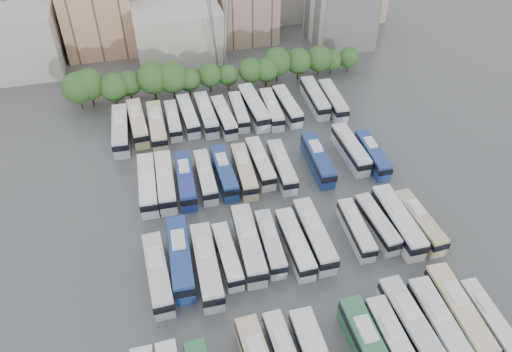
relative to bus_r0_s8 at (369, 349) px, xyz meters
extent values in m
plane|color=#424447|center=(-5.02, 24.68, -2.06)|extent=(220.00, 220.00, 0.00)
cylinder|color=black|center=(-33.95, 66.70, -0.74)|extent=(0.36, 0.36, 2.64)
sphere|color=#234C1E|center=(-33.95, 66.70, 2.85)|extent=(6.35, 6.35, 6.35)
cylinder|color=black|center=(-31.71, 67.44, -0.72)|extent=(0.36, 0.36, 2.68)
sphere|color=#234C1E|center=(-31.71, 67.44, 2.93)|extent=(6.44, 6.44, 6.44)
cylinder|color=black|center=(-26.96, 65.93, -0.87)|extent=(0.36, 0.36, 2.39)
sphere|color=#234C1E|center=(-26.96, 65.93, 2.37)|extent=(5.73, 5.73, 5.73)
cylinder|color=black|center=(-23.90, 67.51, -0.97)|extent=(0.36, 0.36, 2.17)
sphere|color=#234C1E|center=(-23.90, 67.51, 1.98)|extent=(5.21, 5.21, 5.21)
cylinder|color=black|center=(-18.87, 66.50, -0.69)|extent=(0.36, 0.36, 2.74)
sphere|color=#234C1E|center=(-18.87, 66.50, 3.02)|extent=(6.57, 6.57, 6.57)
cylinder|color=black|center=(-14.97, 66.00, -0.71)|extent=(0.36, 0.36, 2.69)
sphere|color=#234C1E|center=(-14.97, 66.00, 2.95)|extent=(6.47, 6.47, 6.47)
cylinder|color=black|center=(-11.50, 66.28, -1.02)|extent=(0.36, 0.36, 2.07)
sphere|color=#234C1E|center=(-11.50, 66.28, 1.79)|extent=(4.97, 4.97, 4.97)
cylinder|color=black|center=(-6.96, 66.87, -0.98)|extent=(0.36, 0.36, 2.16)
sphere|color=#234C1E|center=(-6.96, 66.87, 1.95)|extent=(5.18, 5.18, 5.18)
cylinder|color=black|center=(-3.06, 66.59, -1.11)|extent=(0.36, 0.36, 1.89)
sphere|color=#234C1E|center=(-3.06, 66.59, 1.45)|extent=(4.54, 4.54, 4.54)
cylinder|color=black|center=(1.98, 66.42, -0.94)|extent=(0.36, 0.36, 2.23)
sphere|color=#234C1E|center=(1.98, 66.42, 2.08)|extent=(5.34, 5.34, 5.34)
cylinder|color=black|center=(5.24, 65.85, -0.97)|extent=(0.36, 0.36, 2.17)
sphere|color=#234C1E|center=(5.24, 65.85, 1.97)|extent=(5.21, 5.21, 5.21)
cylinder|color=black|center=(8.20, 67.50, -0.76)|extent=(0.36, 0.36, 2.61)
sphere|color=#234C1E|center=(8.20, 67.50, 2.78)|extent=(6.25, 6.25, 6.25)
cylinder|color=black|center=(13.03, 67.20, -0.86)|extent=(0.36, 0.36, 2.40)
sphere|color=#234C1E|center=(13.03, 67.20, 2.41)|extent=(5.77, 5.77, 5.77)
cylinder|color=black|center=(17.87, 67.27, -0.85)|extent=(0.36, 0.36, 2.42)
sphere|color=#234C1E|center=(17.87, 67.27, 2.44)|extent=(5.81, 5.81, 5.81)
cylinder|color=black|center=(21.01, 67.52, -1.09)|extent=(0.36, 0.36, 1.93)
sphere|color=#234C1E|center=(21.01, 67.52, 1.52)|extent=(4.63, 4.63, 4.63)
cylinder|color=black|center=(25.13, 67.43, -1.07)|extent=(0.36, 0.36, 1.98)
sphere|color=#234C1E|center=(25.13, 67.43, 1.61)|extent=(4.75, 4.75, 4.75)
cube|color=#9E998E|center=(-47.02, 86.68, 4.94)|extent=(18.00, 14.00, 14.00)
cube|color=tan|center=(-29.02, 92.68, 6.94)|extent=(16.00, 12.00, 18.00)
cube|color=#ADA89E|center=(-11.02, 84.68, 3.94)|extent=(20.00, 14.00, 12.00)
cube|color=gray|center=(6.98, 90.68, 5.94)|extent=(14.00, 12.00, 16.00)
cube|color=tan|center=(-43.02, 102.68, 5.94)|extent=(16.00, 14.00, 16.00)
cube|color=gray|center=(-19.02, 98.68, 2.94)|extent=(12.00, 10.00, 10.00)
cylinder|color=slate|center=(-5.02, 72.68, 14.94)|extent=(2.90, 2.91, 33.83)
cylinder|color=slate|center=(-1.02, 72.68, 14.94)|extent=(2.90, 2.91, 33.83)
cube|color=silver|center=(-13.33, 2.36, 1.80)|extent=(1.95, 3.49, 0.47)
cube|color=silver|center=(-10.01, 3.14, 1.33)|extent=(1.68, 3.04, 0.41)
cube|color=silver|center=(-6.71, 1.53, 1.93)|extent=(1.90, 3.54, 0.48)
cube|color=#307247|center=(0.00, 0.01, -0.20)|extent=(2.79, 13.10, 3.71)
cube|color=black|center=(0.00, -0.15, 0.51)|extent=(2.92, 13.30, 1.09)
cube|color=silver|center=(0.00, 1.65, 1.89)|extent=(1.86, 3.49, 0.48)
cube|color=silver|center=(3.21, -0.14, -0.33)|extent=(2.66, 12.20, 3.45)
cube|color=black|center=(3.21, -0.29, 0.33)|extent=(2.79, 12.39, 1.02)
cube|color=silver|center=(3.22, 1.38, 1.62)|extent=(1.75, 3.26, 0.45)
cube|color=silver|center=(6.38, 1.70, -0.21)|extent=(3.04, 13.09, 3.69)
cube|color=black|center=(6.38, 1.54, 0.50)|extent=(3.17, 13.29, 1.09)
cube|color=silver|center=(6.34, 3.33, 1.88)|extent=(1.92, 3.51, 0.48)
cube|color=silver|center=(9.76, 0.67, -0.22)|extent=(3.18, 13.08, 3.68)
cube|color=black|center=(9.76, 0.51, 0.49)|extent=(3.31, 13.28, 1.08)
cube|color=silver|center=(9.82, 2.29, 1.86)|extent=(1.95, 3.52, 0.48)
cube|color=beige|center=(13.08, 1.90, -0.17)|extent=(3.46, 13.45, 3.78)
cube|color=black|center=(13.07, 1.74, 0.55)|extent=(3.60, 13.66, 1.11)
cube|color=silver|center=(13.16, 3.57, 1.96)|extent=(2.05, 3.64, 0.49)
cube|color=silver|center=(16.46, 0.36, -0.54)|extent=(2.60, 10.81, 3.05)
cube|color=black|center=(16.45, 0.22, 0.05)|extent=(2.71, 10.98, 0.90)
cube|color=silver|center=(16.49, 1.70, 1.19)|extent=(1.61, 2.91, 0.39)
cube|color=silver|center=(-23.30, 17.83, -0.27)|extent=(3.05, 12.69, 3.57)
cube|color=black|center=(-23.30, 17.67, 0.41)|extent=(3.18, 12.88, 1.05)
cube|color=silver|center=(-23.35, 19.40, 1.75)|extent=(1.88, 3.41, 0.46)
cube|color=navy|center=(-19.91, 19.82, -0.17)|extent=(3.48, 13.46, 3.78)
cube|color=black|center=(-19.91, 19.65, 0.55)|extent=(3.62, 13.67, 1.11)
cube|color=silver|center=(-19.83, 21.48, 1.97)|extent=(2.06, 3.64, 0.49)
cube|color=silver|center=(-16.58, 17.50, -0.18)|extent=(3.17, 13.34, 3.76)
cube|color=black|center=(-16.58, 17.33, 0.54)|extent=(3.31, 13.54, 1.11)
cube|color=silver|center=(-16.54, 19.15, 1.94)|extent=(1.97, 3.59, 0.49)
cube|color=white|center=(-13.37, 18.82, -0.53)|extent=(2.52, 10.82, 3.05)
cube|color=black|center=(-13.36, 18.69, 0.05)|extent=(2.63, 10.99, 0.90)
cube|color=silver|center=(-13.40, 20.17, 1.19)|extent=(1.59, 2.91, 0.40)
cube|color=silver|center=(-10.02, 19.89, -0.17)|extent=(3.42, 13.44, 3.78)
cube|color=black|center=(-10.03, 19.73, 0.55)|extent=(3.57, 13.64, 1.11)
cube|color=silver|center=(-9.95, 21.56, 1.96)|extent=(2.04, 3.63, 0.49)
cube|color=silver|center=(-6.83, 19.59, -0.47)|extent=(2.87, 11.29, 3.17)
cube|color=black|center=(-6.84, 19.45, 0.14)|extent=(2.99, 11.47, 0.93)
cube|color=silver|center=(-6.77, 20.99, 1.32)|extent=(1.72, 3.05, 0.41)
cube|color=white|center=(-3.39, 18.52, -0.38)|extent=(2.61, 11.89, 3.36)
cube|color=black|center=(-3.39, 18.37, 0.27)|extent=(2.73, 12.07, 0.99)
cube|color=silver|center=(-3.40, 20.00, 1.52)|extent=(1.70, 3.18, 0.44)
cube|color=silver|center=(-0.14, 19.24, -0.25)|extent=(2.82, 12.80, 3.62)
cube|color=black|center=(-0.15, 19.08, 0.44)|extent=(2.95, 12.99, 1.06)
cube|color=silver|center=(-0.13, 20.84, 1.80)|extent=(1.84, 3.42, 0.47)
cube|color=silver|center=(6.47, 19.06, -0.53)|extent=(2.73, 10.87, 3.06)
cube|color=black|center=(6.47, 18.93, 0.05)|extent=(2.84, 11.04, 0.90)
cube|color=silver|center=(6.53, 20.41, 1.20)|extent=(1.64, 2.94, 0.40)
cube|color=silver|center=(10.04, 19.35, -0.51)|extent=(2.84, 11.00, 3.09)
cube|color=black|center=(10.05, 19.22, 0.08)|extent=(2.96, 11.17, 0.91)
cube|color=silver|center=(9.98, 20.71, 1.23)|extent=(1.68, 2.98, 0.40)
cube|color=silver|center=(13.12, 18.69, -0.18)|extent=(2.90, 13.24, 3.75)
cube|color=black|center=(13.12, 18.52, 0.53)|extent=(3.03, 13.44, 1.10)
cube|color=silver|center=(13.13, 20.34, 1.93)|extent=(1.90, 3.54, 0.48)
cube|color=tan|center=(16.34, 18.01, -0.39)|extent=(2.99, 11.85, 3.33)
cube|color=black|center=(16.35, 17.86, 0.24)|extent=(3.12, 12.04, 0.98)
cube|color=silver|center=(16.28, 19.47, 1.49)|extent=(1.80, 3.20, 0.43)
cube|color=white|center=(-22.99, 36.91, -0.26)|extent=(3.24, 12.82, 3.60)
cube|color=black|center=(-23.00, 36.75, 0.43)|extent=(3.38, 13.01, 1.06)
cube|color=silver|center=(-22.93, 38.50, 1.78)|extent=(1.94, 3.46, 0.47)
cube|color=silver|center=(-20.05, 36.91, -0.26)|extent=(3.26, 12.78, 3.59)
cube|color=black|center=(-20.06, 36.75, 0.42)|extent=(3.39, 12.98, 1.06)
cube|color=silver|center=(-19.98, 38.49, 1.77)|extent=(1.94, 3.46, 0.46)
cube|color=navy|center=(-16.77, 36.53, -0.33)|extent=(3.22, 12.30, 3.45)
cube|color=black|center=(-16.77, 36.38, 0.33)|extent=(3.35, 12.49, 1.01)
cube|color=silver|center=(-16.69, 38.05, 1.62)|extent=(1.89, 3.33, 0.45)
cube|color=silver|center=(-13.36, 36.75, -0.44)|extent=(2.67, 11.48, 3.24)
cube|color=black|center=(-13.36, 36.61, 0.18)|extent=(2.79, 11.65, 0.95)
cube|color=silver|center=(-13.33, 38.18, 1.39)|extent=(1.68, 3.08, 0.42)
cube|color=navy|center=(-10.08, 36.93, -0.38)|extent=(2.66, 11.86, 3.35)
cube|color=black|center=(-10.08, 36.78, 0.26)|extent=(2.78, 12.04, 0.99)
cube|color=silver|center=(-10.10, 38.41, 1.51)|extent=(1.72, 3.18, 0.43)
cube|color=#C5BA87|center=(-6.70, 36.45, -0.37)|extent=(3.04, 12.03, 3.38)
cube|color=black|center=(-6.70, 36.30, 0.28)|extent=(3.17, 12.22, 0.99)
cube|color=silver|center=(-6.63, 37.94, 1.54)|extent=(1.82, 3.25, 0.44)
cube|color=silver|center=(-3.46, 37.96, -0.41)|extent=(2.57, 11.63, 3.29)
cube|color=black|center=(-3.46, 37.82, 0.22)|extent=(2.69, 11.81, 0.97)
cube|color=silver|center=(-3.48, 39.41, 1.45)|extent=(1.67, 3.11, 0.43)
cube|color=silver|center=(-0.10, 36.04, -0.38)|extent=(2.92, 11.91, 3.35)
cube|color=black|center=(-0.11, 35.89, 0.26)|extent=(3.05, 12.10, 0.99)
cube|color=silver|center=(-0.05, 37.52, 1.51)|extent=(1.78, 3.21, 0.43)
cube|color=navy|center=(6.56, 36.23, -0.32)|extent=(3.09, 12.40, 3.49)
cube|color=black|center=(6.55, 36.07, 0.35)|extent=(3.23, 12.59, 1.03)
cube|color=silver|center=(6.62, 37.77, 1.65)|extent=(1.87, 3.35, 0.45)
cube|color=silver|center=(13.32, 37.64, -0.33)|extent=(2.72, 12.25, 3.46)
cube|color=black|center=(13.33, 37.48, 0.33)|extent=(2.85, 12.43, 1.02)
cube|color=silver|center=(13.31, 39.16, 1.63)|extent=(1.77, 3.28, 0.45)
cube|color=navy|center=(16.53, 35.27, -0.45)|extent=(2.82, 11.44, 3.22)
cube|color=black|center=(16.53, 35.13, 0.17)|extent=(2.94, 11.61, 0.95)
cube|color=silver|center=(16.58, 36.69, 1.37)|extent=(1.72, 3.08, 0.42)
cube|color=silver|center=(-26.55, 53.80, -0.19)|extent=(3.36, 13.29, 3.73)
cube|color=black|center=(-26.55, 53.64, 0.52)|extent=(3.50, 13.49, 1.10)
cube|color=silver|center=(-26.48, 55.45, 1.92)|extent=(2.02, 3.59, 0.48)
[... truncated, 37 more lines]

